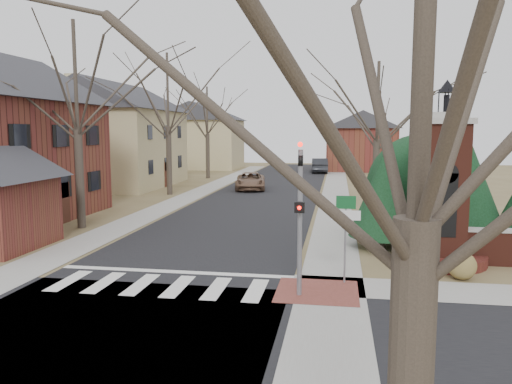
% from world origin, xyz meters
% --- Properties ---
extents(ground, '(120.00, 120.00, 0.00)m').
position_xyz_m(ground, '(0.00, 0.00, 0.00)').
color(ground, brown).
rests_on(ground, ground).
extents(main_street, '(8.00, 70.00, 0.01)m').
position_xyz_m(main_street, '(0.00, 22.00, 0.01)').
color(main_street, black).
rests_on(main_street, ground).
extents(cross_street, '(120.00, 8.00, 0.01)m').
position_xyz_m(cross_street, '(0.00, -3.00, 0.01)').
color(cross_street, black).
rests_on(cross_street, ground).
extents(crosswalk_zone, '(8.00, 2.20, 0.02)m').
position_xyz_m(crosswalk_zone, '(0.00, 0.80, 0.01)').
color(crosswalk_zone, silver).
rests_on(crosswalk_zone, ground).
extents(stop_bar, '(8.00, 0.35, 0.02)m').
position_xyz_m(stop_bar, '(0.00, 2.30, 0.01)').
color(stop_bar, silver).
rests_on(stop_bar, ground).
extents(sidewalk_right_main, '(2.00, 60.00, 0.02)m').
position_xyz_m(sidewalk_right_main, '(5.20, 22.00, 0.01)').
color(sidewalk_right_main, gray).
rests_on(sidewalk_right_main, ground).
extents(sidewalk_left, '(2.00, 60.00, 0.02)m').
position_xyz_m(sidewalk_left, '(-5.20, 22.00, 0.01)').
color(sidewalk_left, gray).
rests_on(sidewalk_left, ground).
extents(curb_apron, '(2.40, 2.40, 0.02)m').
position_xyz_m(curb_apron, '(4.80, 1.00, 0.01)').
color(curb_apron, brown).
rests_on(curb_apron, ground).
extents(traffic_signal_pole, '(0.28, 0.41, 4.50)m').
position_xyz_m(traffic_signal_pole, '(4.30, 0.57, 2.59)').
color(traffic_signal_pole, slate).
rests_on(traffic_signal_pole, ground).
extents(sign_post, '(0.90, 0.07, 2.75)m').
position_xyz_m(sign_post, '(5.59, 1.99, 1.95)').
color(sign_post, slate).
rests_on(sign_post, ground).
extents(brick_gate_monument, '(3.20, 3.20, 6.47)m').
position_xyz_m(brick_gate_monument, '(9.00, 4.99, 2.17)').
color(brick_gate_monument, '#552319').
rests_on(brick_gate_monument, ground).
extents(house_stucco_left, '(9.80, 12.80, 9.28)m').
position_xyz_m(house_stucco_left, '(-13.50, 27.00, 4.59)').
color(house_stucco_left, tan).
rests_on(house_stucco_left, ground).
extents(house_distant_left, '(10.80, 8.80, 8.53)m').
position_xyz_m(house_distant_left, '(-12.01, 48.00, 4.25)').
color(house_distant_left, tan).
rests_on(house_distant_left, ground).
extents(house_distant_right, '(8.80, 8.80, 7.30)m').
position_xyz_m(house_distant_right, '(7.99, 47.99, 3.65)').
color(house_distant_right, maroon).
rests_on(house_distant_right, ground).
extents(evergreen_near, '(2.80, 2.80, 4.10)m').
position_xyz_m(evergreen_near, '(7.20, 7.00, 2.30)').
color(evergreen_near, '#473D33').
rests_on(evergreen_near, ground).
extents(evergreen_mid, '(3.40, 3.40, 4.70)m').
position_xyz_m(evergreen_mid, '(10.50, 8.20, 2.60)').
color(evergreen_mid, '#473D33').
rests_on(evergreen_mid, ground).
extents(evergreen_mass, '(4.80, 4.80, 4.80)m').
position_xyz_m(evergreen_mass, '(9.00, 9.50, 2.40)').
color(evergreen_mass, black).
rests_on(evergreen_mass, ground).
extents(bare_tree_0, '(8.05, 8.05, 11.15)m').
position_xyz_m(bare_tree_0, '(-7.00, 9.00, 7.70)').
color(bare_tree_0, '#473D33').
rests_on(bare_tree_0, ground).
extents(bare_tree_1, '(8.40, 8.40, 11.64)m').
position_xyz_m(bare_tree_1, '(-7.00, 22.00, 8.03)').
color(bare_tree_1, '#473D33').
rests_on(bare_tree_1, ground).
extents(bare_tree_2, '(7.35, 7.35, 10.19)m').
position_xyz_m(bare_tree_2, '(-7.50, 35.00, 7.03)').
color(bare_tree_2, '#473D33').
rests_on(bare_tree_2, ground).
extents(bare_tree_3, '(7.00, 7.00, 9.70)m').
position_xyz_m(bare_tree_3, '(7.50, 16.00, 6.69)').
color(bare_tree_3, '#473D33').
rests_on(bare_tree_3, ground).
extents(pickup_truck, '(3.02, 5.26, 1.38)m').
position_xyz_m(pickup_truck, '(-1.60, 26.05, 0.69)').
color(pickup_truck, brown).
rests_on(pickup_truck, ground).
extents(distant_car, '(2.08, 5.05, 1.63)m').
position_xyz_m(distant_car, '(3.28, 43.57, 0.81)').
color(distant_car, '#2B2D32').
rests_on(distant_car, ground).
extents(dry_shrub_left, '(0.89, 0.89, 0.89)m').
position_xyz_m(dry_shrub_left, '(8.60, 4.60, 0.45)').
color(dry_shrub_left, brown).
rests_on(dry_shrub_left, ground).
extents(dry_shrub_right, '(0.90, 0.90, 0.90)m').
position_xyz_m(dry_shrub_right, '(9.30, 3.00, 0.45)').
color(dry_shrub_right, olive).
rests_on(dry_shrub_right, ground).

